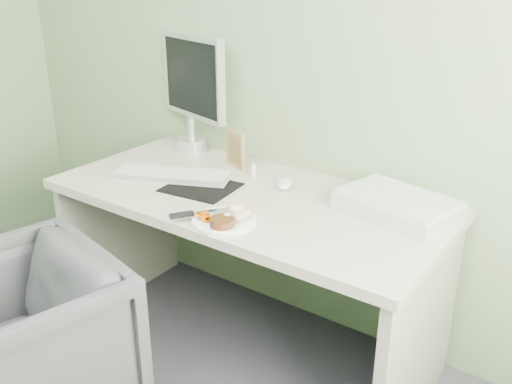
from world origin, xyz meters
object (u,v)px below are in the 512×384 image
Objects in this scene: desk at (246,235)px; plate at (224,221)px; scanner at (398,206)px; monitor at (192,87)px; desk_chair at (19,346)px.

plate reaches higher than desk.
scanner is at bearing 16.31° from desk.
plate is 0.91m from monitor.
desk_chair is at bearing -116.90° from desk.
desk is 0.63m from scanner.
scanner is at bearing 7.57° from monitor.
desk_chair is (-0.41, -0.82, -0.23)m from desk.
scanner reaches higher than desk_chair.
plate reaches higher than desk_chair.
scanner is (0.48, 0.43, 0.03)m from plate.
plate is 0.64m from scanner.
plate is 0.33× the size of desk_chair.
scanner is 0.59× the size of desk_chair.
monitor reaches higher than plate.
desk is 0.95m from desk_chair.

